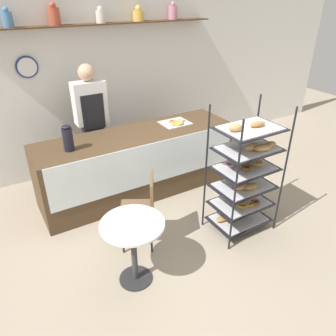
{
  "coord_description": "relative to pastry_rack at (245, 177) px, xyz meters",
  "views": [
    {
      "loc": [
        -1.75,
        -2.49,
        2.67
      ],
      "look_at": [
        0.0,
        0.46,
        0.79
      ],
      "focal_mm": 35.0,
      "sensor_mm": 36.0,
      "label": 1
    }
  ],
  "objects": [
    {
      "name": "display_counter",
      "position": [
        -0.71,
        1.41,
        -0.27
      ],
      "size": [
        2.8,
        0.79,
        0.93
      ],
      "color": "#4C3823",
      "rests_on": "ground_plane"
    },
    {
      "name": "cafe_table",
      "position": [
        -1.5,
        -0.1,
        -0.19
      ],
      "size": [
        0.62,
        0.62,
        0.73
      ],
      "color": "#262628",
      "rests_on": "ground_plane"
    },
    {
      "name": "back_wall",
      "position": [
        -0.71,
        2.59,
        0.63
      ],
      "size": [
        10.0,
        0.3,
        2.7
      ],
      "color": "white",
      "rests_on": "ground_plane"
    },
    {
      "name": "ground_plane",
      "position": [
        -0.71,
        0.11,
        -0.74
      ],
      "size": [
        14.0,
        14.0,
        0.0
      ],
      "primitive_type": "plane",
      "color": "gray"
    },
    {
      "name": "cafe_chair",
      "position": [
        -1.15,
        0.34,
        -0.18
      ],
      "size": [
        0.52,
        0.52,
        0.9
      ],
      "rotation": [
        0.0,
        0.0,
        4.2
      ],
      "color": "black",
      "rests_on": "ground_plane"
    },
    {
      "name": "donut_tray_counter",
      "position": [
        -0.04,
        1.45,
        0.21
      ],
      "size": [
        0.41,
        0.35,
        0.05
      ],
      "color": "silver",
      "rests_on": "display_counter"
    },
    {
      "name": "pastry_rack",
      "position": [
        0.0,
        0.0,
        0.0
      ],
      "size": [
        0.76,
        0.54,
        1.6
      ],
      "color": "black",
      "rests_on": "ground_plane"
    },
    {
      "name": "coffee_carafe",
      "position": [
        -1.64,
        1.36,
        0.35
      ],
      "size": [
        0.12,
        0.12,
        0.33
      ],
      "color": "black",
      "rests_on": "display_counter"
    },
    {
      "name": "person_worker",
      "position": [
        -1.12,
        2.02,
        0.25
      ],
      "size": [
        0.46,
        0.24,
        1.8
      ],
      "color": "#282833",
      "rests_on": "ground_plane"
    }
  ]
}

